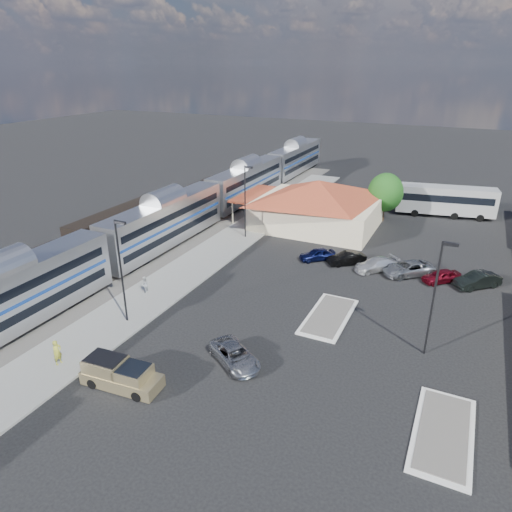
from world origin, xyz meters
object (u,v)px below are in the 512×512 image
at_px(suv, 235,355).
at_px(station_depot, 317,203).
at_px(pickup_truck, 122,375).
at_px(coach_bus, 446,199).

bearing_deg(suv, station_depot, 41.53).
bearing_deg(pickup_truck, station_depot, -6.46).
xyz_separation_m(station_depot, coach_bus, (14.89, 12.00, -0.71)).
distance_m(pickup_truck, suv, 7.84).
relative_size(pickup_truck, coach_bus, 0.42).
height_order(pickup_truck, suv, pickup_truck).
bearing_deg(station_depot, suv, -82.04).
distance_m(station_depot, suv, 31.56).
bearing_deg(suv, coach_bus, 19.85).
distance_m(station_depot, coach_bus, 19.14).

